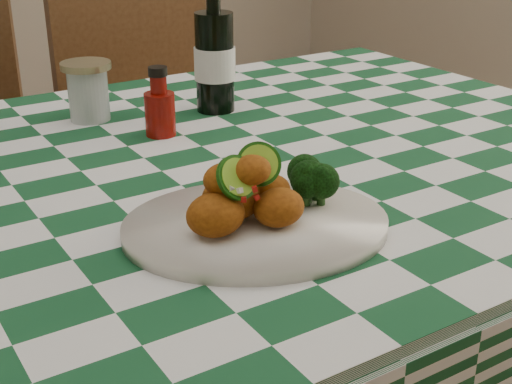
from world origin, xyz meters
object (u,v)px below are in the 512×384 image
wooden_chair_right (169,163)px  mason_jar (88,91)px  fried_chicken_pile (248,189)px  beer_bottle (214,44)px  dining_table (174,383)px  ketchup_bottle (159,101)px  plate (256,226)px

wooden_chair_right → mason_jar: bearing=-128.8°
fried_chicken_pile → beer_bottle: beer_bottle is taller
mason_jar → wooden_chair_right: 0.65m
dining_table → wooden_chair_right: wooden_chair_right is taller
dining_table → fried_chicken_pile: 0.52m
ketchup_bottle → plate: bearing=-98.7°
mason_jar → wooden_chair_right: wooden_chair_right is taller
plate → mason_jar: 0.55m
dining_table → ketchup_bottle: size_ratio=14.04×
ketchup_bottle → wooden_chair_right: 0.73m
ketchup_bottle → wooden_chair_right: wooden_chair_right is taller
ketchup_bottle → wooden_chair_right: bearing=64.3°
dining_table → plate: plate is taller
dining_table → beer_bottle: (0.22, 0.23, 0.52)m
ketchup_bottle → beer_bottle: 0.18m
plate → wooden_chair_right: wooden_chair_right is taller
fried_chicken_pile → wooden_chair_right: bearing=70.3°
mason_jar → wooden_chair_right: bearing=50.9°
fried_chicken_pile → wooden_chair_right: size_ratio=0.14×
wooden_chair_right → dining_table: bearing=-115.2°
beer_bottle → wooden_chair_right: (0.13, 0.50, -0.42)m
ketchup_bottle → wooden_chair_right: size_ratio=0.12×
wooden_chair_right → plate: bearing=-108.7°
dining_table → fried_chicken_pile: bearing=-90.4°
fried_chicken_pile → mason_jar: size_ratio=1.27×
ketchup_bottle → beer_bottle: size_ratio=0.47×
mason_jar → beer_bottle: beer_bottle is taller
dining_table → fried_chicken_pile: fried_chicken_pile is taller
ketchup_bottle → beer_bottle: beer_bottle is taller
plate → beer_bottle: bearing=66.1°
mason_jar → beer_bottle: bearing=-17.6°
plate → fried_chicken_pile: size_ratio=2.45×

